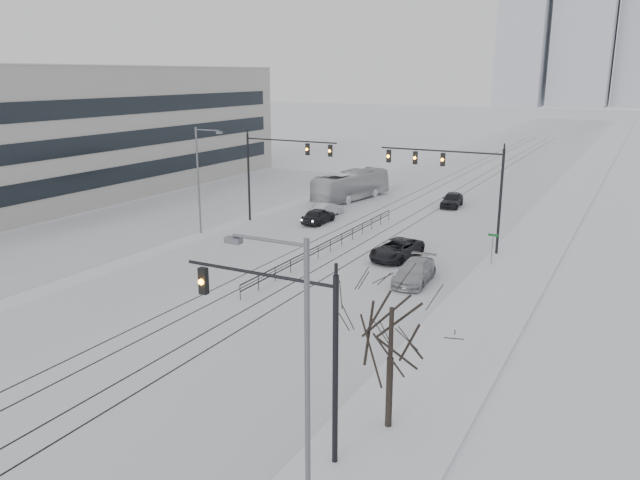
% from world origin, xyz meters
% --- Properties ---
extents(road, '(22.00, 260.00, 0.02)m').
position_xyz_m(road, '(0.00, 60.00, 0.01)').
color(road, silver).
rests_on(road, ground).
extents(sidewalk_east, '(5.00, 260.00, 0.16)m').
position_xyz_m(sidewalk_east, '(13.50, 60.00, 0.08)').
color(sidewalk_east, silver).
rests_on(sidewalk_east, ground).
extents(curb, '(0.10, 260.00, 0.12)m').
position_xyz_m(curb, '(11.05, 60.00, 0.06)').
color(curb, gray).
rests_on(curb, ground).
extents(parking_strip, '(14.00, 60.00, 0.03)m').
position_xyz_m(parking_strip, '(-20.00, 35.00, 0.01)').
color(parking_strip, silver).
rests_on(parking_strip, ground).
extents(tram_rails, '(5.30, 180.00, 0.01)m').
position_xyz_m(tram_rails, '(-0.00, 40.00, 0.02)').
color(tram_rails, black).
rests_on(tram_rails, ground).
extents(office_building, '(20.20, 62.20, 14.11)m').
position_xyz_m(office_building, '(-37.97, 35.00, 7.06)').
color(office_building, '#BBB8B1').
rests_on(office_building, ground).
extents(skyline, '(96.00, 48.00, 72.00)m').
position_xyz_m(skyline, '(5.02, 273.63, 30.65)').
color(skyline, '#A4A8B4').
rests_on(skyline, ground).
extents(traffic_mast_near, '(6.10, 0.37, 7.00)m').
position_xyz_m(traffic_mast_near, '(10.79, 6.00, 4.56)').
color(traffic_mast_near, black).
rests_on(traffic_mast_near, ground).
extents(traffic_mast_ne, '(9.60, 0.37, 8.00)m').
position_xyz_m(traffic_mast_ne, '(8.15, 34.99, 5.76)').
color(traffic_mast_ne, black).
rests_on(traffic_mast_ne, ground).
extents(traffic_mast_nw, '(9.10, 0.37, 8.00)m').
position_xyz_m(traffic_mast_nw, '(-8.52, 36.00, 5.57)').
color(traffic_mast_nw, black).
rests_on(traffic_mast_nw, ground).
extents(street_light_east, '(2.73, 0.25, 9.00)m').
position_xyz_m(street_light_east, '(12.70, 3.00, 5.21)').
color(street_light_east, '#595B60').
rests_on(street_light_east, ground).
extents(street_light_west, '(2.73, 0.25, 9.00)m').
position_xyz_m(street_light_west, '(-12.20, 30.00, 5.21)').
color(street_light_west, '#595B60').
rests_on(street_light_west, ground).
extents(bare_tree, '(4.40, 4.40, 6.10)m').
position_xyz_m(bare_tree, '(13.20, 9.00, 4.49)').
color(bare_tree, black).
rests_on(bare_tree, ground).
extents(median_fence, '(0.06, 24.00, 1.00)m').
position_xyz_m(median_fence, '(0.00, 30.00, 0.53)').
color(median_fence, black).
rests_on(median_fence, ground).
extents(street_sign, '(0.70, 0.06, 2.40)m').
position_xyz_m(street_sign, '(11.80, 32.00, 1.61)').
color(street_sign, '#595B60').
rests_on(street_sign, ground).
extents(sedan_sb_inner, '(1.72, 4.22, 1.43)m').
position_xyz_m(sedan_sb_inner, '(-5.22, 37.81, 0.72)').
color(sedan_sb_inner, black).
rests_on(sedan_sb_inner, ground).
extents(sedan_sb_outer, '(1.87, 4.14, 1.32)m').
position_xyz_m(sedan_sb_outer, '(-5.94, 40.95, 0.66)').
color(sedan_sb_outer, '#A5A9AC').
rests_on(sedan_sb_outer, ground).
extents(sedan_nb_front, '(3.00, 5.45, 1.45)m').
position_xyz_m(sedan_nb_front, '(5.18, 30.59, 0.72)').
color(sedan_nb_front, black).
rests_on(sedan_nb_front, ground).
extents(sedan_nb_right, '(2.33, 5.08, 1.44)m').
position_xyz_m(sedan_nb_right, '(8.16, 26.08, 0.72)').
color(sedan_nb_right, '#9DA1A5').
rests_on(sedan_nb_right, ground).
extents(sedan_nb_far, '(2.14, 4.57, 1.51)m').
position_xyz_m(sedan_nb_far, '(3.45, 50.66, 0.76)').
color(sedan_nb_far, black).
rests_on(sedan_nb_far, ground).
extents(box_truck, '(4.65, 11.31, 3.07)m').
position_xyz_m(box_truck, '(-7.29, 49.23, 1.54)').
color(box_truck, '#B6B9BB').
rests_on(box_truck, ground).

